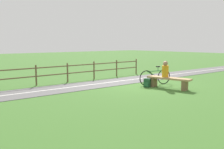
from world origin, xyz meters
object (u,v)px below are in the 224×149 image
Objects in this scene: bicycle at (155,77)px; bench at (169,81)px; person_seated at (165,70)px; backpack at (147,83)px.

bench is at bearing 90.23° from bicycle.
person_seated reaches higher than bench.
bench is at bearing -150.71° from backpack.
bench is 1.05m from bicycle.
bench is at bearing 180.00° from person_seated.
backpack is (0.86, 0.48, -0.16)m from bench.
bicycle is (1.01, -0.28, 0.03)m from bench.
person_seated reaches higher than backpack.
bench is 2.84× the size of person_seated.
person_seated is at bearing -0.00° from bench.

